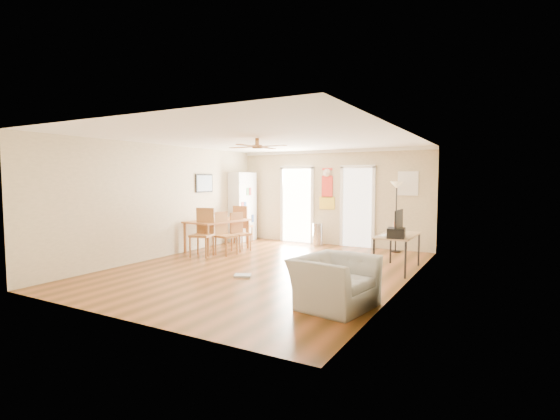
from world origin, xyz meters
The scene contains 30 objects.
floor centered at (0.00, 0.00, 0.00)m, with size 7.00×7.00×0.00m, color brown.
ceiling centered at (0.00, 0.00, 2.60)m, with size 5.50×7.00×0.00m, color silver, non-canonical shape.
wall_back centered at (0.00, 3.50, 1.30)m, with size 5.50×0.04×2.60m, color beige, non-canonical shape.
wall_front centered at (0.00, -3.50, 1.30)m, with size 5.50×0.04×2.60m, color beige, non-canonical shape.
wall_left centered at (-2.75, 0.00, 1.30)m, with size 0.04×7.00×2.60m, color beige, non-canonical shape.
wall_right centered at (2.75, 0.00, 1.30)m, with size 0.04×7.00×2.60m, color beige, non-canonical shape.
crown_molding centered at (0.00, 0.00, 2.56)m, with size 5.50×7.00×0.08m, color white, non-canonical shape.
kitchen_doorway centered at (-1.05, 3.48, 1.05)m, with size 0.90×0.10×2.10m, color white, non-canonical shape.
bathroom_doorway centered at (0.75, 3.48, 1.05)m, with size 0.80×0.10×2.10m, color white, non-canonical shape.
wall_decal centered at (-0.13, 3.48, 1.55)m, with size 0.46×0.03×1.10m, color red.
ac_grille centered at (2.05, 3.47, 1.70)m, with size 0.50×0.04×0.60m, color white.
framed_poster centered at (-2.73, 1.40, 1.70)m, with size 0.04×0.66×0.48m, color black.
ceiling_fan centered at (0.00, -0.30, 2.43)m, with size 1.24×1.24×0.20m, color #593819, non-canonical shape.
bookshelf centered at (-2.53, 2.87, 1.00)m, with size 0.40×0.90×2.00m, color silver, non-canonical shape.
dining_table centered at (-2.15, 1.20, 0.39)m, with size 0.93×1.54×0.77m, color #AA6F36, non-canonical shape.
dining_chair_right_a centered at (-1.60, 1.44, 0.48)m, with size 0.39×0.39×0.95m, color #A35F34, non-canonical shape.
dining_chair_right_b centered at (-1.60, 0.83, 0.51)m, with size 0.42×0.42×1.02m, color olive, non-canonical shape.
dining_chair_near centered at (-1.97, 0.38, 0.56)m, with size 0.46×0.46×1.12m, color #9E6533, non-canonical shape.
dining_chair_far centered at (-2.31, 2.58, 0.52)m, with size 0.43×0.43×1.05m, color #9A5B31, non-canonical shape.
trash_can centered at (-0.26, 3.18, 0.30)m, with size 0.28×0.28×0.61m, color #BDBCBF.
torchiere_lamp centered at (1.84, 3.20, 0.87)m, with size 0.33×0.33×1.75m, color black, non-canonical shape.
computer_desk centered at (2.37, 1.15, 0.36)m, with size 0.67×1.33×0.71m, color #A37D58, non-canonical shape.
imac centered at (2.47, 0.76, 0.97)m, with size 0.08×0.56×0.52m, color black, non-canonical shape.
keyboard centered at (2.20, 0.94, 0.72)m, with size 0.14×0.42×0.02m, color white.
printer centered at (2.45, 0.66, 0.81)m, with size 0.31×0.36×0.19m, color black.
orange_bottle centered at (2.30, 1.25, 0.83)m, with size 0.08×0.08×0.24m, color #CC4412.
wastebasket_a centered at (1.16, -0.61, 0.15)m, with size 0.26×0.26×0.30m, color white.
wastebasket_b centered at (2.01, -0.44, 0.14)m, with size 0.24×0.24×0.27m, color white.
floor_cloth centered at (0.00, -0.83, 0.02)m, with size 0.31×0.24×0.04m, color #9F9E9A.
armchair centered at (2.15, -1.66, 0.36)m, with size 1.10×0.96×0.72m, color #A5A5A0.
Camera 1 is at (4.27, -7.01, 1.81)m, focal length 26.31 mm.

